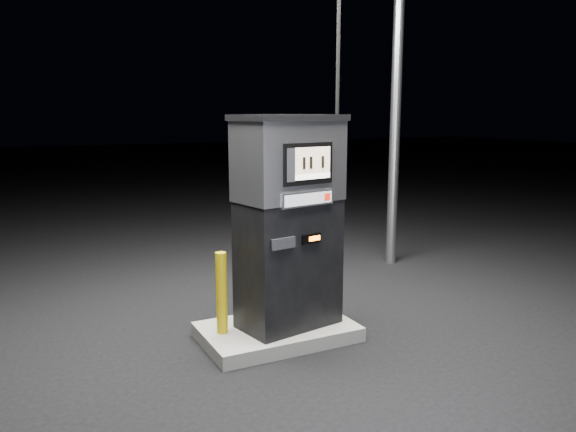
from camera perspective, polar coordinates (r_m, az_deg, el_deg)
name	(u,v)px	position (r m, az deg, el deg)	size (l,w,h in m)	color
ground	(277,338)	(6.16, -1.11, -12.32)	(80.00, 80.00, 0.00)	black
pump_island	(277,332)	(6.14, -1.11, -11.68)	(1.60, 1.00, 0.15)	slate
fuel_dispenser	(289,220)	(5.81, 0.11, -0.42)	(1.27, 0.85, 4.60)	black
bollard_left	(222,293)	(5.81, -6.76, -7.78)	(0.11, 0.11, 0.85)	#C5A70A
bollard_right	(334,275)	(6.35, 4.73, -5.97)	(0.12, 0.12, 0.89)	#C5A70A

